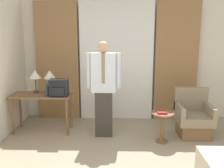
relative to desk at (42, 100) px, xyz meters
The scene contains 13 objects.
wall_back 1.87m from the desk, 33.27° to the left, with size 10.00×0.06×2.70m.
curtain_sheer_center 1.78m from the desk, 29.51° to the left, with size 1.60×0.06×2.58m.
curtain_drape_left 1.06m from the desk, 80.52° to the left, with size 0.93×0.06×2.58m.
curtain_drape_right 2.94m from the desk, 16.54° to the left, with size 0.93×0.06×2.58m.
desk is the anchor object (origin of this frame).
table_lamp_left 0.50m from the desk, 138.03° to the left, with size 0.22×0.22×0.45m.
table_lamp_right 0.50m from the desk, 41.97° to the left, with size 0.22×0.22×0.45m.
bottle_near_edge 0.29m from the desk, 39.02° to the right, with size 0.07×0.07×0.24m.
backpack 0.50m from the desk, 20.95° to the right, with size 0.34×0.21×0.33m.
person 1.28m from the desk, ahead, with size 0.63×0.21×1.77m.
armchair 2.92m from the desk, ahead, with size 0.64×0.62×0.88m.
side_table 2.32m from the desk, 11.05° to the right, with size 0.41×0.41×0.55m.
book 2.29m from the desk, 11.54° to the right, with size 0.16×0.20×0.03m.
Camera 1 is at (0.05, -2.67, 1.93)m, focal length 40.00 mm.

